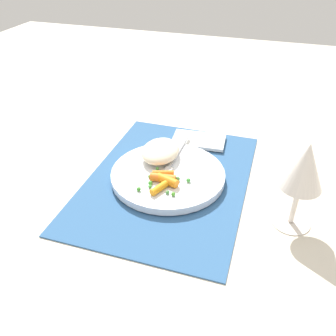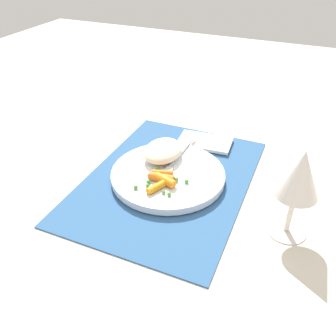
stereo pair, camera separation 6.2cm
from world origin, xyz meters
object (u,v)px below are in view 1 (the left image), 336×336
object	(u,v)px
carrot_portion	(164,180)
wine_glass	(304,169)
fork	(174,160)
rice_mound	(160,151)
plate	(168,175)
napkin	(199,140)

from	to	relation	value
carrot_portion	wine_glass	distance (m)	0.27
fork	wine_glass	xyz separation A→B (m)	(0.10, 0.26, 0.10)
fork	rice_mound	bearing A→B (deg)	-95.76
rice_mound	carrot_portion	distance (m)	0.10
wine_glass	plate	bearing A→B (deg)	-102.43
fork	carrot_portion	bearing A→B (deg)	2.20
plate	fork	xyz separation A→B (m)	(-0.04, 0.00, 0.01)
rice_mound	carrot_portion	size ratio (longest dim) A/B	1.23
carrot_portion	napkin	bearing A→B (deg)	173.86
rice_mound	fork	distance (m)	0.04
plate	rice_mound	world-z (taller)	rice_mound
fork	napkin	xyz separation A→B (m)	(-0.13, 0.03, -0.01)
plate	napkin	size ratio (longest dim) A/B	1.88
fork	wine_glass	distance (m)	0.29
carrot_portion	wine_glass	size ratio (longest dim) A/B	0.50
wine_glass	napkin	world-z (taller)	wine_glass
carrot_portion	napkin	distance (m)	0.21
plate	napkin	bearing A→B (deg)	171.05
rice_mound	wine_glass	xyz separation A→B (m)	(0.11, 0.29, 0.08)
plate	fork	world-z (taller)	fork
rice_mound	wine_glass	bearing A→B (deg)	70.20
rice_mound	wine_glass	distance (m)	0.32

